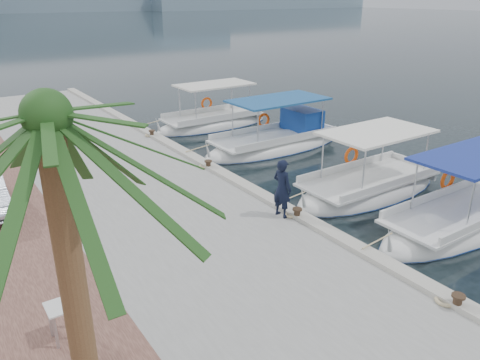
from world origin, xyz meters
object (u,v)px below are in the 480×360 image
Objects in this scene: fishing_caique_c at (368,189)px; fishing_caique_e at (213,124)px; fishing_caique_b at (469,219)px; date_palm at (47,119)px; fisherman at (282,188)px; fishing_caique_d at (276,144)px.

fishing_caique_e is (0.09, 10.72, 0.00)m from fishing_caique_c.
fishing_caique_b is 3.42m from fishing_caique_c.
fishing_caique_e is (-0.69, 14.05, 0.00)m from fishing_caique_b.
fisherman is at bearing 31.91° from date_palm.
fishing_caique_c is at bearing -93.48° from fisherman.
fisherman is (-4.43, -11.24, 1.24)m from fishing_caique_e.
fishing_caique_b is 4.55× the size of fisherman.
fishing_caique_b is 1.25× the size of fishing_caique_c.
fishing_caique_b is at bearing -76.75° from fishing_caique_c.
fishing_caique_c is 4.54m from fisherman.
fishing_caique_c is 0.97× the size of fishing_caique_e.
fishing_caique_e is at bearing 53.95° from date_palm.
fisherman is (-5.12, 2.82, 1.24)m from fishing_caique_b.
fishing_caique_e is (-0.48, 4.78, -0.06)m from fishing_caique_d.
fisherman is at bearing -127.26° from fishing_caique_d.
fishing_caique_e is 1.14× the size of date_palm.
date_palm is (-11.19, -4.78, 5.13)m from fishing_caique_c.
fishing_caique_c is at bearing -95.50° from fishing_caique_d.
fishing_caique_c is at bearing 103.25° from fishing_caique_b.
fishing_caique_d is 16.71m from date_palm.
fishing_caique_b is at bearing -87.18° from fishing_caique_e.
date_palm reaches higher than fishing_caique_b.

